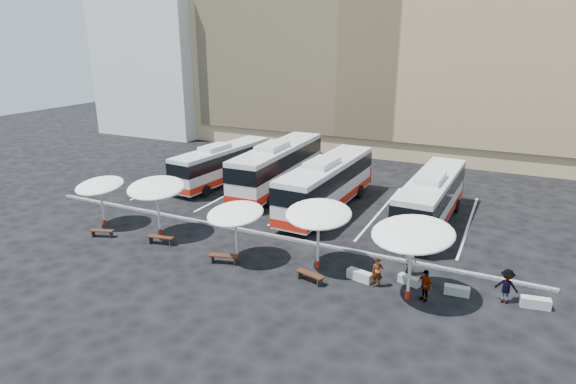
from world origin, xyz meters
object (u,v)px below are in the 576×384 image
at_px(bus_2, 327,183).
at_px(bus_3, 431,198).
at_px(conc_bench_1, 409,280).
at_px(passenger_3, 507,286).
at_px(wood_bench_2, 224,257).
at_px(sunshade_3, 319,214).
at_px(conc_bench_0, 360,276).
at_px(passenger_2, 425,285).
at_px(sunshade_0, 100,186).
at_px(sunshade_2, 235,214).
at_px(wood_bench_3, 310,275).
at_px(sunshade_1, 156,188).
at_px(sunshade_4, 413,234).
at_px(conc_bench_3, 535,303).
at_px(bus_0, 223,163).
at_px(wood_bench_1, 161,238).
at_px(passenger_0, 377,273).
at_px(wood_bench_0, 102,232).
at_px(conc_bench_2, 457,291).
at_px(bus_1, 278,165).
at_px(passenger_1, 411,261).

xyz_separation_m(bus_2, bus_3, (7.27, 0.17, -0.12)).
bearing_deg(conc_bench_1, passenger_3, 2.70).
relative_size(bus_3, wood_bench_2, 6.92).
relative_size(sunshade_3, conc_bench_0, 3.00).
bearing_deg(passenger_2, passenger_3, 61.29).
relative_size(sunshade_0, sunshade_2, 0.86).
height_order(sunshade_2, wood_bench_3, sunshade_2).
xyz_separation_m(sunshade_1, wood_bench_3, (10.94, -1.51, -2.75)).
height_order(sunshade_4, passenger_3, sunshade_4).
relative_size(bus_3, passenger_3, 6.87).
xyz_separation_m(conc_bench_3, passenger_2, (-4.78, -1.58, 0.55)).
height_order(bus_0, bus_2, bus_2).
height_order(sunshade_0, conc_bench_1, sunshade_0).
distance_m(wood_bench_1, passenger_0, 13.21).
relative_size(wood_bench_0, conc_bench_3, 1.16).
xyz_separation_m(sunshade_2, wood_bench_1, (-5.29, -0.11, -2.38)).
height_order(wood_bench_0, conc_bench_2, wood_bench_0).
height_order(sunshade_0, sunshade_2, sunshade_2).
relative_size(bus_1, wood_bench_2, 7.56).
relative_size(sunshade_3, passenger_1, 2.55).
bearing_deg(wood_bench_2, sunshade_2, 55.95).
xyz_separation_m(bus_1, conc_bench_1, (13.18, -11.39, -1.84)).
relative_size(sunshade_0, sunshade_4, 0.66).
height_order(conc_bench_3, passenger_3, passenger_3).
bearing_deg(passenger_3, conc_bench_0, 10.98).
relative_size(conc_bench_0, conc_bench_3, 1.03).
xyz_separation_m(sunshade_0, conc_bench_3, (25.79, 1.03, -2.49)).
relative_size(bus_3, passenger_0, 7.47).
bearing_deg(wood_bench_2, passenger_2, 4.36).
bearing_deg(sunshade_0, wood_bench_3, -4.64).
bearing_deg(conc_bench_2, bus_2, 139.51).
xyz_separation_m(bus_3, conc_bench_1, (0.58, -8.79, -1.66)).
xyz_separation_m(bus_1, sunshade_3, (8.30, -11.69, 1.05)).
relative_size(sunshade_1, conc_bench_0, 3.44).
bearing_deg(wood_bench_1, conc_bench_2, 5.00).
bearing_deg(passenger_2, sunshade_0, -142.98).
distance_m(wood_bench_3, passenger_2, 5.66).
bearing_deg(sunshade_0, conc_bench_3, 2.28).
height_order(sunshade_1, sunshade_4, sunshade_4).
xyz_separation_m(sunshade_0, conc_bench_1, (20.05, 0.70, -2.52)).
xyz_separation_m(wood_bench_1, passenger_0, (13.19, 0.56, 0.39)).
bearing_deg(wood_bench_3, wood_bench_0, -178.80).
xyz_separation_m(bus_1, sunshade_2, (3.86, -12.81, 0.73)).
relative_size(sunshade_1, conc_bench_3, 3.56).
relative_size(sunshade_1, sunshade_4, 0.94).
bearing_deg(bus_1, bus_3, -13.16).
bearing_deg(wood_bench_0, passenger_3, 6.07).
xyz_separation_m(bus_2, conc_bench_1, (7.85, -8.63, -1.78)).
bearing_deg(passenger_3, conc_bench_2, 10.64).
distance_m(conc_bench_2, conc_bench_3, 3.45).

